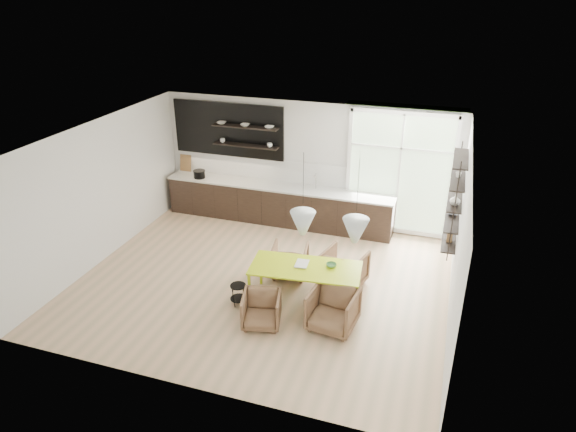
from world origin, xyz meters
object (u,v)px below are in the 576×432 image
Objects in this scene: armchair_back_right at (344,269)px; wire_stool at (238,292)px; armchair_back_left at (290,260)px; armchair_front_right at (333,309)px; dining_table at (306,270)px; armchair_front_left at (261,310)px.

armchair_back_right is 2.06m from wire_stool.
armchair_front_right is at bearing 121.93° from armchair_back_left.
armchair_front_right is (0.66, -0.59, -0.31)m from dining_table.
armchair_front_right is at bearing 0.84° from armchair_front_left.
armchair_back_right is (1.10, -0.05, 0.04)m from armchair_back_left.
armchair_front_left is 0.83× the size of armchair_front_right.
wire_stool is (-0.62, 0.45, -0.05)m from armchair_front_left.
armchair_back_left reaches higher than wire_stool.
armchair_back_right is at bearing 35.59° from wire_stool.
armchair_front_left is 1.21m from armchair_front_right.
armchair_back_left reaches higher than armchair_front_left.
armchair_back_right is 1.01× the size of armchair_front_right.
armchair_front_left is (-0.51, -0.90, -0.37)m from dining_table.
armchair_back_right is at bearing 101.54° from armchair_front_right.
armchair_back_left is at bearing 11.50° from armchair_back_right.
armchair_back_right reaches higher than armchair_front_left.
dining_table is 2.62× the size of armchair_front_right.
armchair_front_left is 0.76m from wire_stool.
dining_table is 2.59× the size of armchair_back_right.
dining_table is at bearing 21.90° from wire_stool.
armchair_back_right is at bearing 43.42° from armchair_front_left.
armchair_front_right reaches higher than armchair_front_left.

